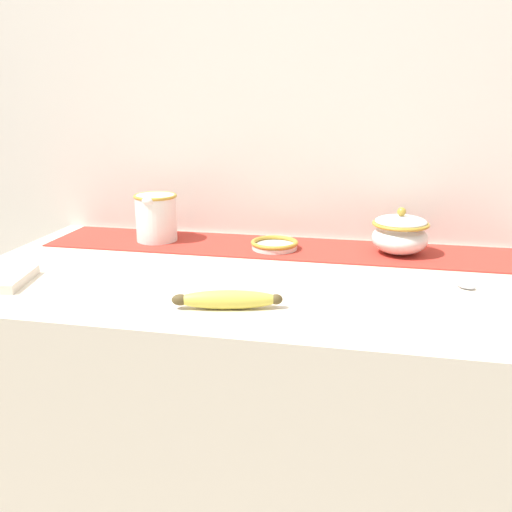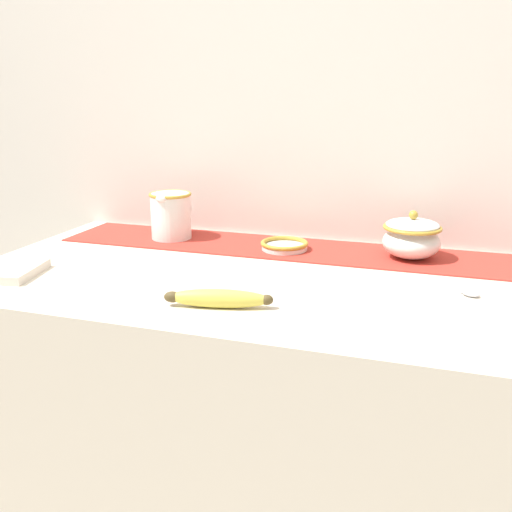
% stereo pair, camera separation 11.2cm
% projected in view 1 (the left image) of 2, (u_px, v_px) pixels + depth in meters
% --- Properties ---
extents(countertop, '(1.25, 0.65, 0.88)m').
position_uv_depth(countertop, '(264.00, 459.00, 1.29)').
color(countertop, beige).
rests_on(countertop, ground_plane).
extents(back_wall, '(2.05, 0.04, 2.40)m').
position_uv_depth(back_wall, '(293.00, 111.00, 1.41)').
color(back_wall, silver).
rests_on(back_wall, ground_plane).
extents(table_runner, '(1.15, 0.21, 0.00)m').
position_uv_depth(table_runner, '(282.00, 248.00, 1.37)').
color(table_runner, '#B23328').
rests_on(table_runner, countertop).
extents(cream_pitcher, '(0.11, 0.13, 0.12)m').
position_uv_depth(cream_pitcher, '(156.00, 216.00, 1.41)').
color(cream_pitcher, white).
rests_on(cream_pitcher, countertop).
extents(sugar_bowl, '(0.13, 0.13, 0.11)m').
position_uv_depth(sugar_bowl, '(400.00, 234.00, 1.30)').
color(sugar_bowl, white).
rests_on(sugar_bowl, countertop).
extents(small_dish, '(0.11, 0.11, 0.02)m').
position_uv_depth(small_dish, '(275.00, 245.00, 1.35)').
color(small_dish, white).
rests_on(small_dish, countertop).
extents(banana, '(0.19, 0.07, 0.03)m').
position_uv_depth(banana, '(227.00, 300.00, 0.98)').
color(banana, '#DBCC4C').
rests_on(banana, countertop).
extents(spoon, '(0.14, 0.10, 0.01)m').
position_uv_depth(spoon, '(460.00, 285.00, 1.10)').
color(spoon, '#B7B7BC').
rests_on(spoon, countertop).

